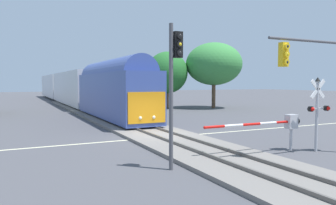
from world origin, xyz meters
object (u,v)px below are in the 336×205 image
object	(u,v)px
crossing_gate_near	(282,123)
commuter_train	(72,87)
maple_right_background	(214,64)
traffic_signal_near_right	(332,66)
crossing_signal_mast	(318,106)
traffic_signal_median	(174,73)
oak_far_right	(167,73)

from	to	relation	value
crossing_gate_near	commuter_train	bearing A→B (deg)	95.36
commuter_train	maple_right_background	xyz separation A→B (m)	(15.92, -14.77, 3.13)
traffic_signal_near_right	maple_right_background	bearing A→B (deg)	66.88
traffic_signal_near_right	crossing_gate_near	bearing A→B (deg)	121.81
commuter_train	crossing_gate_near	xyz separation A→B (m)	(3.66, -39.02, -1.34)
crossing_signal_mast	traffic_signal_near_right	distance (m)	2.18
traffic_signal_median	crossing_gate_near	bearing A→B (deg)	6.42
crossing_signal_mast	oak_far_right	size ratio (longest dim) A/B	0.49
crossing_gate_near	traffic_signal_median	xyz separation A→B (m)	(-6.34, -0.71, 2.40)
oak_far_right	traffic_signal_near_right	bearing A→B (deg)	-100.64
crossing_signal_mast	traffic_signal_median	world-z (taller)	traffic_signal_median
crossing_gate_near	crossing_signal_mast	bearing A→B (deg)	-29.08
crossing_gate_near	oak_far_right	size ratio (longest dim) A/B	0.77
crossing_gate_near	oak_far_right	world-z (taller)	oak_far_right
crossing_signal_mast	maple_right_background	bearing A→B (deg)	66.74
commuter_train	oak_far_right	distance (m)	16.27
commuter_train	crossing_signal_mast	distance (m)	40.18
commuter_train	traffic_signal_median	distance (m)	39.84
traffic_signal_near_right	maple_right_background	xyz separation A→B (m)	(11.13, 26.07, 1.70)
traffic_signal_near_right	commuter_train	bearing A→B (deg)	96.69
maple_right_background	oak_far_right	world-z (taller)	maple_right_background
crossing_signal_mast	maple_right_background	size ratio (longest dim) A/B	0.42
commuter_train	traffic_signal_median	size ratio (longest dim) A/B	11.43
commuter_train	oak_far_right	xyz separation A→B (m)	(10.10, -12.60, 1.97)
traffic_signal_near_right	traffic_signal_median	bearing A→B (deg)	171.58
crossing_gate_near	traffic_signal_near_right	world-z (taller)	traffic_signal_near_right
crossing_gate_near	maple_right_background	xyz separation A→B (m)	(12.26, 24.25, 4.46)
oak_far_right	commuter_train	bearing A→B (deg)	128.71
commuter_train	crossing_signal_mast	world-z (taller)	commuter_train
crossing_signal_mast	traffic_signal_near_right	size ratio (longest dim) A/B	0.63
maple_right_background	oak_far_right	xyz separation A→B (m)	(-5.83, 2.17, -1.15)
crossing_signal_mast	traffic_signal_near_right	world-z (taller)	traffic_signal_near_right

